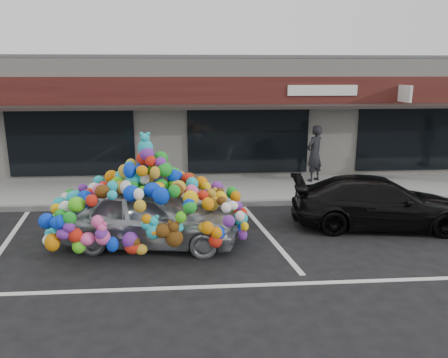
{
  "coord_description": "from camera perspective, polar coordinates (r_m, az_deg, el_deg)",
  "views": [
    {
      "loc": [
        1.03,
        -9.45,
        3.77
      ],
      "look_at": [
        1.85,
        1.4,
        1.08
      ],
      "focal_mm": 35.0,
      "sensor_mm": 36.0,
      "label": 1
    }
  ],
  "objects": [
    {
      "name": "ground",
      "position": [
        10.23,
        -9.9,
        -7.97
      ],
      "size": [
        90.0,
        90.0,
        0.0
      ],
      "primitive_type": "plane",
      "color": "black",
      "rests_on": "ground"
    },
    {
      "name": "shop_building",
      "position": [
        18.0,
        -7.68,
        8.63
      ],
      "size": [
        24.0,
        7.2,
        4.31
      ],
      "color": "beige",
      "rests_on": "ground"
    },
    {
      "name": "sidewalk",
      "position": [
        13.99,
        -8.4,
        -1.6
      ],
      "size": [
        26.0,
        3.0,
        0.15
      ],
      "primitive_type": "cube",
      "color": "gray",
      "rests_on": "ground"
    },
    {
      "name": "kerb",
      "position": [
        12.56,
        -8.86,
        -3.42
      ],
      "size": [
        26.0,
        0.18,
        0.16
      ],
      "primitive_type": "cube",
      "color": "slate",
      "rests_on": "ground"
    },
    {
      "name": "parking_stripe_left",
      "position": [
        11.2,
        -26.46,
        -7.32
      ],
      "size": [
        0.73,
        4.37,
        0.01
      ],
      "primitive_type": "cube",
      "rotation": [
        0.0,
        0.0,
        0.14
      ],
      "color": "silver",
      "rests_on": "ground"
    },
    {
      "name": "parking_stripe_mid",
      "position": [
        10.51,
        5.69,
        -7.2
      ],
      "size": [
        0.73,
        4.37,
        0.01
      ],
      "primitive_type": "cube",
      "rotation": [
        0.0,
        0.0,
        0.14
      ],
      "color": "silver",
      "rests_on": "ground"
    },
    {
      "name": "lane_line",
      "position": [
        8.14,
        3.08,
        -13.7
      ],
      "size": [
        14.0,
        0.12,
        0.01
      ],
      "primitive_type": "cube",
      "color": "silver",
      "rests_on": "ground"
    },
    {
      "name": "toy_car",
      "position": [
        9.77,
        -9.69,
        -3.84
      ],
      "size": [
        2.87,
        4.44,
        2.45
      ],
      "rotation": [
        0.0,
        0.0,
        1.42
      ],
      "color": "#B4B9BF",
      "rests_on": "ground"
    },
    {
      "name": "black_sedan",
      "position": [
        11.47,
        19.53,
        -2.91
      ],
      "size": [
        2.27,
        4.45,
        1.24
      ],
      "primitive_type": "imported",
      "rotation": [
        0.0,
        0.0,
        1.44
      ],
      "color": "black",
      "rests_on": "ground"
    },
    {
      "name": "pedestrian_a",
      "position": [
        14.97,
        11.73,
        3.29
      ],
      "size": [
        0.82,
        0.78,
        1.89
      ],
      "primitive_type": "imported",
      "rotation": [
        0.0,
        0.0,
        3.81
      ],
      "color": "#232127",
      "rests_on": "sidewalk"
    }
  ]
}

